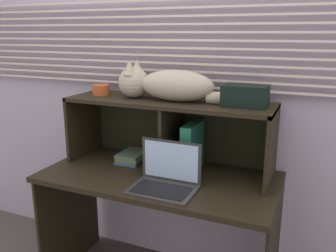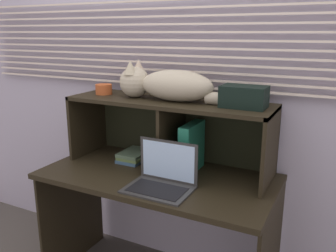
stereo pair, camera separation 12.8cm
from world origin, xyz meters
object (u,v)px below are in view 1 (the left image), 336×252
at_px(book_stack, 133,157).
at_px(storage_box, 245,96).
at_px(cat, 165,84).
at_px(laptop, 166,179).
at_px(binder_upright, 192,147).
at_px(small_basket, 101,90).

relative_size(book_stack, storage_box, 0.91).
height_order(cat, book_stack, cat).
distance_m(laptop, book_stack, 0.45).
xyz_separation_m(laptop, binder_upright, (0.05, 0.28, 0.09)).
distance_m(binder_upright, small_basket, 0.67).
xyz_separation_m(cat, binder_upright, (0.17, 0.00, -0.35)).
distance_m(small_basket, storage_box, 0.89).
relative_size(binder_upright, storage_box, 1.23).
relative_size(laptop, small_basket, 3.27).
bearing_deg(binder_upright, small_basket, 180.00).
height_order(laptop, small_basket, small_basket).
height_order(cat, small_basket, cat).
relative_size(binder_upright, small_basket, 2.77).
relative_size(binder_upright, book_stack, 1.35).
bearing_deg(small_basket, book_stack, 0.66).
relative_size(cat, book_stack, 3.71).
height_order(cat, laptop, cat).
height_order(laptop, binder_upright, binder_upright).
relative_size(laptop, book_stack, 1.59).
bearing_deg(cat, laptop, -66.26).
height_order(cat, binder_upright, cat).
distance_m(binder_upright, storage_box, 0.43).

